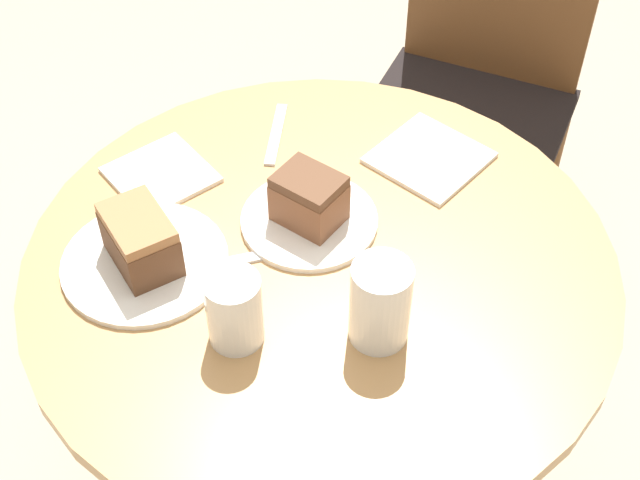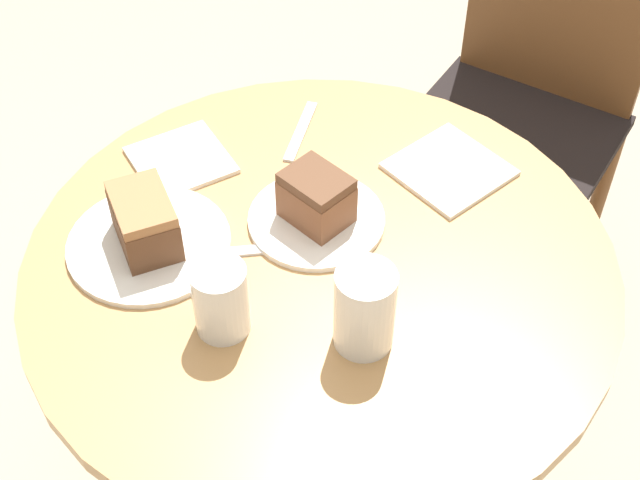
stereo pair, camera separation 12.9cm
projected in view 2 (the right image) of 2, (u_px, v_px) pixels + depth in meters
name	position (u px, v px, depth m)	size (l,w,h in m)	color
table	(320.00, 337.00, 1.46)	(0.89, 0.89, 0.73)	tan
chair	(524.00, 102.00, 1.94)	(0.49, 0.48, 0.98)	brown
plate_near	(316.00, 220.00, 1.37)	(0.21, 0.21, 0.01)	silver
plate_far	(149.00, 244.00, 1.33)	(0.25, 0.25, 0.01)	silver
cake_slice_near	(316.00, 198.00, 1.34)	(0.10, 0.08, 0.08)	brown
cake_slice_far	(144.00, 221.00, 1.30)	(0.14, 0.12, 0.09)	brown
glass_lemonade	(364.00, 313.00, 1.18)	(0.08, 0.08, 0.13)	beige
glass_water	(221.00, 302.00, 1.20)	(0.08, 0.08, 0.11)	silver
napkin_stack	(449.00, 169.00, 1.45)	(0.19, 0.19, 0.01)	silver
fork	(240.00, 252.00, 1.33)	(0.13, 0.14, 0.00)	silver
spoon	(301.00, 131.00, 1.52)	(0.09, 0.15, 0.00)	silver
napkin_side	(181.00, 160.00, 1.47)	(0.19, 0.19, 0.01)	silver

